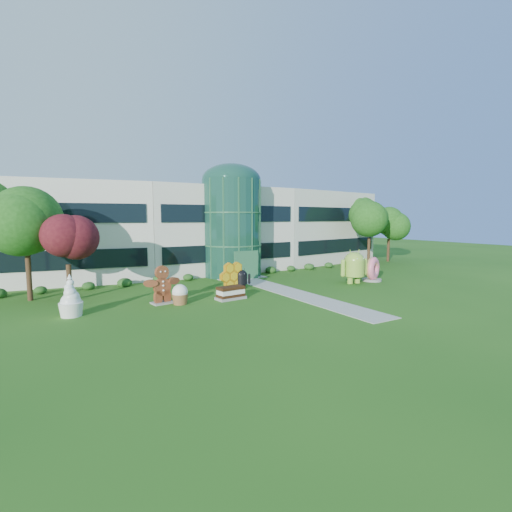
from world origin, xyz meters
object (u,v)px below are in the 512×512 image
android_green (354,265)px  donut (372,269)px  android_black (241,277)px  gingerbread (162,284)px

android_green → donut: (2.39, 0.03, -0.54)m
android_black → gingerbread: 7.73m
android_green → android_black: (-10.01, 3.18, -0.77)m
android_black → donut: donut is taller
android_black → donut: (12.40, -3.15, 0.23)m
donut → gingerbread: gingerbread is taller
android_black → donut: size_ratio=0.80×
android_black → donut: bearing=8.2°
android_green → donut: android_green is taller
android_green → donut: bearing=7.5°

